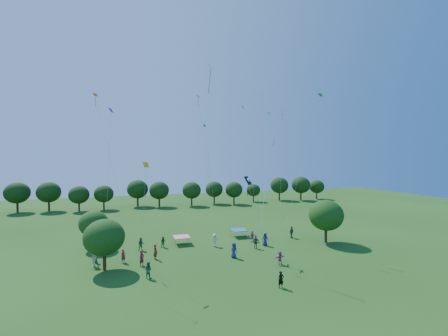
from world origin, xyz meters
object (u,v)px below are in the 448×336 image
at_px(near_tree_east, 326,215).
at_px(man_in_black, 281,280).
at_px(tent_red_stripe, 182,237).
at_px(pirate_kite, 248,181).
at_px(near_tree_west, 104,237).
at_px(near_tree_north, 94,223).
at_px(tent_blue, 239,230).
at_px(red_high_kite, 209,100).

bearing_deg(near_tree_east, man_in_black, -139.70).
xyz_separation_m(tent_red_stripe, pirate_kite, (7.15, -7.31, 8.29)).
distance_m(near_tree_west, man_in_black, 19.10).
relative_size(near_tree_north, pirate_kite, 0.59).
relative_size(near_tree_west, tent_blue, 2.53).
distance_m(tent_red_stripe, red_high_kite, 19.39).
distance_m(man_in_black, pirate_kite, 12.96).
distance_m(near_tree_north, tent_red_stripe, 11.96).
bearing_deg(near_tree_north, near_tree_east, -12.96).
xyz_separation_m(near_tree_west, tent_blue, (18.80, 8.44, -2.57)).
relative_size(near_tree_west, pirate_kite, 0.65).
distance_m(tent_red_stripe, pirate_kite, 13.17).
distance_m(near_tree_east, man_in_black, 17.96).
relative_size(near_tree_north, tent_blue, 2.33).
xyz_separation_m(near_tree_west, red_high_kite, (12.58, 2.80, 16.09)).
relative_size(tent_blue, man_in_black, 1.39).
bearing_deg(red_high_kite, near_tree_west, -167.45).
bearing_deg(pirate_kite, tent_blue, 76.98).
height_order(near_tree_east, man_in_black, near_tree_east).
xyz_separation_m(near_tree_east, tent_blue, (-10.80, 6.87, -2.93)).
xyz_separation_m(near_tree_east, red_high_kite, (-17.02, 1.22, 15.73)).
relative_size(near_tree_north, red_high_kite, 0.22).
bearing_deg(near_tree_west, man_in_black, -31.44).
distance_m(near_tree_north, near_tree_east, 32.37).
height_order(near_tree_west, red_high_kite, red_high_kite).
bearing_deg(man_in_black, red_high_kite, 105.61).
bearing_deg(near_tree_west, near_tree_north, 102.40).
bearing_deg(man_in_black, near_tree_west, 148.54).
bearing_deg(man_in_black, near_tree_north, 134.00).
bearing_deg(man_in_black, tent_red_stripe, 110.70).
height_order(near_tree_east, tent_red_stripe, near_tree_east).
relative_size(near_tree_east, tent_blue, 2.81).
relative_size(tent_red_stripe, tent_blue, 1.00).
xyz_separation_m(tent_red_stripe, man_in_black, (6.45, -17.05, -0.24)).
bearing_deg(near_tree_west, tent_red_stripe, 36.67).
relative_size(near_tree_west, red_high_kite, 0.24).
bearing_deg(pirate_kite, red_high_kite, 145.53).
xyz_separation_m(tent_blue, pirate_kite, (-1.98, -8.56, 8.29)).
bearing_deg(pirate_kite, man_in_black, -94.13).
distance_m(tent_blue, pirate_kite, 12.07).
bearing_deg(near_tree_north, man_in_black, -45.98).
bearing_deg(near_tree_east, pirate_kite, -172.46).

